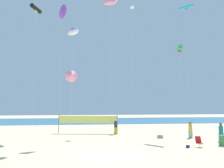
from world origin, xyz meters
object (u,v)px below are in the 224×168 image
Objects in this scene: beachgoer_mustard_shirt at (190,129)px; folding_beach_chair at (199,142)px; kite_violet_delta at (62,11)px; kite_black_tube at (36,9)px; beachgoer_charcoal_shirt at (116,126)px; kite_pink_delta at (71,76)px; kite_pink_inflatable at (110,3)px; kite_white_diamond at (132,11)px; kite_cyan_tube at (186,8)px; kite_green_tube at (180,49)px; kite_white_inflatable at (73,32)px; beachgoer_teal_shirt at (221,131)px; volleyball_net at (88,120)px; beach_handbag at (188,146)px; trash_barrel at (222,140)px.

folding_beach_chair is at bearing -92.57° from beachgoer_mustard_shirt.
kite_black_tube reaches higher than kite_violet_delta.
kite_pink_delta is (-5.09, -6.22, 5.37)m from beachgoer_charcoal_shirt.
kite_white_diamond reaches higher than kite_pink_inflatable.
beachgoer_charcoal_shirt is 0.10× the size of kite_cyan_tube.
kite_cyan_tube is at bearing -13.48° from kite_black_tube.
kite_green_tube is 16.11m from kite_white_inflatable.
kite_white_inflatable is 0.70× the size of kite_white_diamond.
kite_pink_delta reaches higher than beachgoer_teal_shirt.
beachgoer_teal_shirt is at bearing -10.70° from folding_beach_chair.
volleyball_net is 13.59m from beach_handbag.
kite_black_tube reaches higher than beachgoer_mustard_shirt.
kite_cyan_tube reaches higher than folding_beach_chair.
beachgoer_teal_shirt is 2.07× the size of folding_beach_chair.
kite_pink_delta is 9.62m from kite_white_inflatable.
kite_white_inflatable is (-5.47, 0.80, 11.93)m from beachgoer_charcoal_shirt.
beach_handbag is at bearing -43.85° from kite_white_inflatable.
beach_handbag is (8.33, -10.63, -1.52)m from volleyball_net.
trash_barrel is at bearing 9.70° from beach_handbag.
beach_handbag is at bearing -102.15° from beachgoer_mustard_shirt.
volleyball_net is 18.88m from kite_white_diamond.
beachgoer_teal_shirt reaches higher than beach_handbag.
folding_beach_chair is 14.12m from volleyball_net.
kite_green_tube is at bearing 67.74° from beach_handbag.
kite_pink_inflatable is (-11.90, -12.10, 0.88)m from kite_green_tube.
beachgoer_charcoal_shirt is at bearing -119.38° from kite_white_diamond.
beach_handbag is (-1.13, -0.22, -0.35)m from folding_beach_chair.
kite_black_tube is at bearing 166.33° from beachgoer_mustard_shirt.
kite_white_inflatable is (-10.38, 9.97, 12.81)m from beach_handbag.
kite_pink_delta is 7.66m from kite_pink_inflatable.
beachgoer_charcoal_shirt is at bearing 78.69° from folding_beach_chair.
kite_green_tube reaches higher than beach_handbag.
trash_barrel is at bearing -9.85° from kite_pink_delta.
kite_white_diamond is at bearing 34.30° from volleyball_net.
kite_green_tube reaches higher than kite_pink_delta.
volleyball_net is 11.50m from kite_white_inflatable.
kite_pink_inflatable is at bearing -79.23° from volleyball_net.
kite_white_inflatable is (1.14, 2.76, -1.56)m from kite_violet_delta.
beachgoer_teal_shirt is at bearing -95.49° from kite_cyan_tube.
beachgoer_teal_shirt is 21.68m from kite_violet_delta.
beachgoer_mustard_shirt is 0.09× the size of kite_black_tube.
kite_black_tube is (-19.42, 11.15, 17.67)m from beachgoer_mustard_shirt.
beachgoer_mustard_shirt is at bearing -7.63° from kite_violet_delta.
kite_black_tube reaches higher than trash_barrel.
kite_violet_delta is 0.79× the size of kite_white_diamond.
kite_cyan_tube reaches higher than beachgoer_teal_shirt.
kite_white_inflatable is at bearing -175.03° from beachgoer_charcoal_shirt.
kite_violet_delta is (-16.37, 4.43, 13.50)m from beachgoer_teal_shirt.
kite_white_diamond is (-1.45, 15.33, 18.46)m from beach_handbag.
kite_pink_delta reaches higher than trash_barrel.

